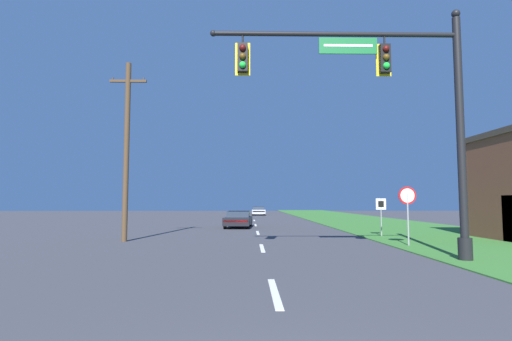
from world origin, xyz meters
name	(u,v)px	position (x,y,z in m)	size (l,w,h in m)	color
grass_verge_right	(384,225)	(10.50, 30.00, 0.02)	(10.00, 110.00, 0.04)	#38752D
road_center_line	(258,233)	(0.00, 22.00, 0.01)	(0.16, 34.80, 0.01)	silver
signal_mast	(402,107)	(4.47, 10.31, 5.01)	(8.46, 0.47, 8.30)	black
car_ahead	(238,219)	(-1.31, 27.09, 0.60)	(2.09, 4.55, 1.19)	black
far_car	(258,211)	(0.80, 53.76, 0.60)	(1.82, 4.38, 1.19)	black
stop_sign	(407,202)	(6.27, 14.55, 1.86)	(0.76, 0.07, 2.50)	gray
route_sign_post	(381,208)	(6.66, 19.19, 1.53)	(0.55, 0.06, 2.03)	gray
utility_pole_near	(127,148)	(-6.50, 16.86, 4.52)	(1.80, 0.26, 8.73)	#4C3823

